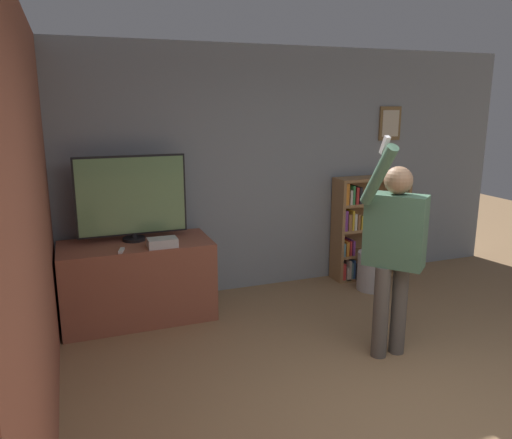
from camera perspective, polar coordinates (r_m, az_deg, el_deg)
name	(u,v)px	position (r m, az deg, el deg)	size (l,w,h in m)	color
wall_back	(260,170)	(5.62, 0.47, 5.62)	(6.40, 0.09, 2.70)	gray
wall_side_brick	(36,217)	(3.65, -23.81, 0.26)	(0.06, 4.79, 2.70)	#93513D
tv_ledge	(138,281)	(5.07, -13.38, -6.82)	(1.44, 0.69, 0.78)	#93513D
television	(132,197)	(4.94, -14.02, 2.46)	(1.05, 0.22, 0.83)	black
game_console	(162,243)	(4.75, -10.65, -2.61)	(0.27, 0.17, 0.08)	silver
remote_loose	(121,250)	(4.69, -15.13, -3.43)	(0.07, 0.14, 0.02)	white
bookshelf	(363,228)	(6.17, 12.19, -0.99)	(0.94, 0.28, 1.24)	#997047
person	(395,244)	(4.20, 15.57, -2.69)	(0.62, 0.56, 1.87)	#56514C
waste_bin	(373,271)	(5.88, 13.20, -5.72)	(0.35, 0.35, 0.44)	#B7B7BC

